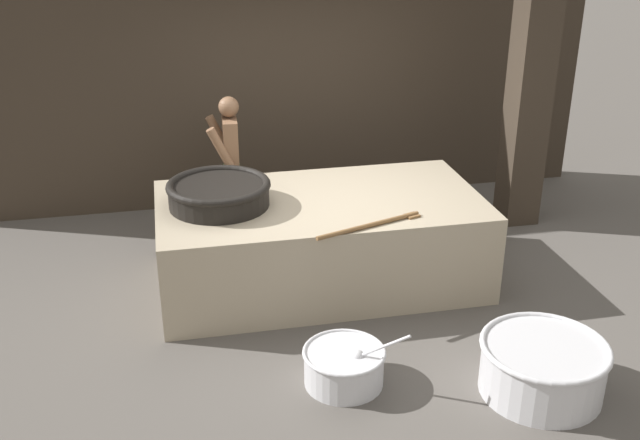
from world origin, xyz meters
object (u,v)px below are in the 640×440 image
cook (231,162)px  prep_bowl_meat (543,366)px  prep_bowl_vegetables (344,365)px  giant_wok_near (219,192)px

cook → prep_bowl_meat: (2.00, -3.39, -0.61)m
prep_bowl_vegetables → prep_bowl_meat: (1.45, -0.42, 0.07)m
giant_wok_near → prep_bowl_vegetables: size_ratio=1.26×
cook → prep_bowl_meat: cook is taller
prep_bowl_vegetables → cook: bearing=100.5°
prep_bowl_vegetables → prep_bowl_meat: 1.51m
giant_wok_near → cook: size_ratio=0.61×
cook → prep_bowl_vegetables: (0.55, -2.97, -0.68)m
prep_bowl_vegetables → prep_bowl_meat: prep_bowl_vegetables is taller
giant_wok_near → prep_bowl_meat: 3.19m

